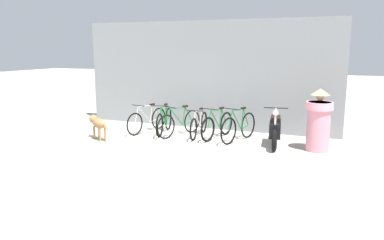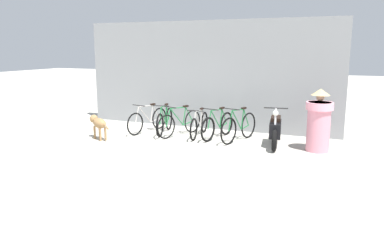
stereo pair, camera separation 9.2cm
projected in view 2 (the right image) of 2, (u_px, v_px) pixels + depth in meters
The scene contains 11 objects.
ground_plane at pixel (159, 153), 8.93m from camera, with size 60.00×60.00×0.00m, color #B7B2A5.
shop_wall_back at pixel (206, 75), 11.52m from camera, with size 8.11×0.20×3.29m.
bicycle_0 at pixel (148, 120), 11.13m from camera, with size 0.51×1.72×0.86m.
bicycle_1 at pixel (165, 121), 10.97m from camera, with size 0.48×1.64×0.88m.
bicycle_2 at pixel (180, 123), 10.68m from camera, with size 0.65×1.68×0.88m.
bicycle_3 at pixel (199, 125), 10.60m from camera, with size 0.46×1.69×0.81m.
bicycle_4 at pixel (218, 126), 10.36m from camera, with size 0.51×1.64×0.88m.
bicycle_5 at pixel (239, 127), 10.02m from camera, with size 0.59×1.64×0.93m.
motorcycle at pixel (275, 130), 9.59m from camera, with size 0.58×1.76×1.04m.
stray_dog at pixel (98, 123), 10.23m from camera, with size 0.92×0.56×0.65m.
person_in_robes at pixel (319, 121), 8.98m from camera, with size 0.88×0.88×1.52m.
Camera 2 is at (4.04, -7.66, 2.46)m, focal length 35.00 mm.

